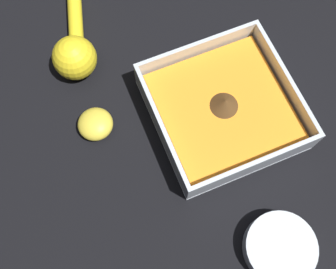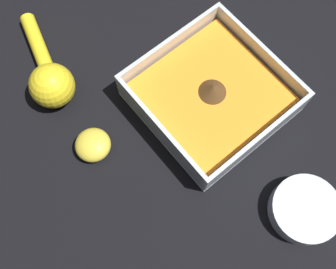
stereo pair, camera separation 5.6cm
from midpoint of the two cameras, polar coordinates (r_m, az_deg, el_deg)
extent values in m
plane|color=black|center=(0.59, 7.32, -1.13)|extent=(4.00, 4.00, 0.00)
cube|color=silver|center=(0.61, 10.33, 2.62)|extent=(0.20, 0.20, 0.01)
cube|color=silver|center=(0.62, 18.89, 6.73)|extent=(0.20, 0.01, 0.05)
cube|color=silver|center=(0.56, 1.89, 0.24)|extent=(0.20, 0.01, 0.05)
cube|color=silver|center=(0.56, 15.16, -4.88)|extent=(0.01, 0.19, 0.05)
cube|color=silver|center=(0.62, 6.80, 11.47)|extent=(0.01, 0.19, 0.05)
cube|color=orange|center=(0.59, 10.61, 3.25)|extent=(0.18, 0.18, 0.03)
cone|color=#4C3319|center=(0.57, 11.00, 4.11)|extent=(0.04, 0.04, 0.02)
cylinder|color=silver|center=(0.57, 18.68, -15.72)|extent=(0.09, 0.09, 0.03)
cylinder|color=#4C3319|center=(0.57, 18.60, -15.74)|extent=(0.09, 0.09, 0.02)
sphere|color=yellow|center=(0.62, -10.88, 10.53)|extent=(0.07, 0.07, 0.07)
cylinder|color=yellow|center=(0.69, -11.00, 16.12)|extent=(0.12, 0.05, 0.02)
ellipsoid|color=yellow|center=(0.59, -7.85, 1.14)|extent=(0.05, 0.05, 0.03)
camera|label=1|loc=(0.03, 92.89, -8.04)|focal=42.00mm
camera|label=2|loc=(0.03, -87.11, 8.04)|focal=42.00mm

